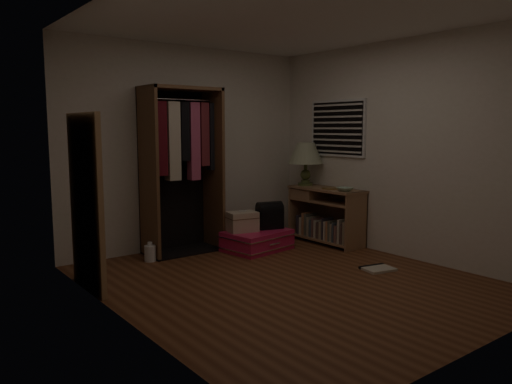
{
  "coord_description": "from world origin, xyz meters",
  "views": [
    {
      "loc": [
        -3.28,
        -3.71,
        1.56
      ],
      "look_at": [
        0.3,
        0.95,
        0.8
      ],
      "focal_mm": 35.0,
      "sensor_mm": 36.0,
      "label": 1
    }
  ],
  "objects_px": {
    "table_lamp": "(306,154)",
    "console_bookshelf": "(324,214)",
    "floor_mirror": "(86,203)",
    "train_case": "(242,222)",
    "white_jug": "(150,253)",
    "pink_suitcase": "(257,240)",
    "open_wardrobe": "(182,156)",
    "black_bag": "(270,215)"
  },
  "relations": [
    {
      "from": "floor_mirror",
      "to": "white_jug",
      "type": "xyz_separation_m",
      "value": [
        0.91,
        0.57,
        -0.75
      ]
    },
    {
      "from": "train_case",
      "to": "console_bookshelf",
      "type": "bearing_deg",
      "value": -2.2
    },
    {
      "from": "console_bookshelf",
      "to": "open_wardrobe",
      "type": "bearing_deg",
      "value": 157.46
    },
    {
      "from": "console_bookshelf",
      "to": "train_case",
      "type": "bearing_deg",
      "value": 166.53
    },
    {
      "from": "pink_suitcase",
      "to": "train_case",
      "type": "height_order",
      "value": "train_case"
    },
    {
      "from": "open_wardrobe",
      "to": "white_jug",
      "type": "relative_size",
      "value": 8.82
    },
    {
      "from": "floor_mirror",
      "to": "black_bag",
      "type": "relative_size",
      "value": 4.64
    },
    {
      "from": "pink_suitcase",
      "to": "train_case",
      "type": "distance_m",
      "value": 0.32
    },
    {
      "from": "table_lamp",
      "to": "console_bookshelf",
      "type": "bearing_deg",
      "value": -90.46
    },
    {
      "from": "pink_suitcase",
      "to": "white_jug",
      "type": "height_order",
      "value": "pink_suitcase"
    },
    {
      "from": "pink_suitcase",
      "to": "black_bag",
      "type": "bearing_deg",
      "value": -2.0
    },
    {
      "from": "pink_suitcase",
      "to": "white_jug",
      "type": "xyz_separation_m",
      "value": [
        -1.33,
        0.33,
        -0.03
      ]
    },
    {
      "from": "pink_suitcase",
      "to": "black_bag",
      "type": "relative_size",
      "value": 2.47
    },
    {
      "from": "console_bookshelf",
      "to": "open_wardrobe",
      "type": "distance_m",
      "value": 2.08
    },
    {
      "from": "train_case",
      "to": "white_jug",
      "type": "height_order",
      "value": "train_case"
    },
    {
      "from": "console_bookshelf",
      "to": "floor_mirror",
      "type": "xyz_separation_m",
      "value": [
        -3.24,
        -0.04,
        0.46
      ]
    },
    {
      "from": "floor_mirror",
      "to": "black_bag",
      "type": "distance_m",
      "value": 2.52
    },
    {
      "from": "console_bookshelf",
      "to": "table_lamp",
      "type": "bearing_deg",
      "value": 89.54
    },
    {
      "from": "floor_mirror",
      "to": "train_case",
      "type": "bearing_deg",
      "value": 8.75
    },
    {
      "from": "console_bookshelf",
      "to": "white_jug",
      "type": "distance_m",
      "value": 2.41
    },
    {
      "from": "open_wardrobe",
      "to": "white_jug",
      "type": "xyz_separation_m",
      "value": [
        -0.56,
        -0.2,
        -1.12
      ]
    },
    {
      "from": "console_bookshelf",
      "to": "black_bag",
      "type": "bearing_deg",
      "value": 163.7
    },
    {
      "from": "floor_mirror",
      "to": "train_case",
      "type": "relative_size",
      "value": 4.11
    },
    {
      "from": "console_bookshelf",
      "to": "pink_suitcase",
      "type": "bearing_deg",
      "value": 168.52
    },
    {
      "from": "pink_suitcase",
      "to": "table_lamp",
      "type": "xyz_separation_m",
      "value": [
        1.0,
        0.18,
        1.06
      ]
    },
    {
      "from": "pink_suitcase",
      "to": "open_wardrobe",
      "type": "bearing_deg",
      "value": 137.34
    },
    {
      "from": "console_bookshelf",
      "to": "train_case",
      "type": "distance_m",
      "value": 1.2
    },
    {
      "from": "open_wardrobe",
      "to": "white_jug",
      "type": "height_order",
      "value": "open_wardrobe"
    },
    {
      "from": "open_wardrobe",
      "to": "table_lamp",
      "type": "distance_m",
      "value": 1.81
    },
    {
      "from": "black_bag",
      "to": "table_lamp",
      "type": "height_order",
      "value": "table_lamp"
    },
    {
      "from": "floor_mirror",
      "to": "open_wardrobe",
      "type": "bearing_deg",
      "value": 27.67
    },
    {
      "from": "open_wardrobe",
      "to": "black_bag",
      "type": "height_order",
      "value": "open_wardrobe"
    },
    {
      "from": "floor_mirror",
      "to": "white_jug",
      "type": "height_order",
      "value": "floor_mirror"
    },
    {
      "from": "floor_mirror",
      "to": "table_lamp",
      "type": "bearing_deg",
      "value": 7.34
    },
    {
      "from": "console_bookshelf",
      "to": "table_lamp",
      "type": "relative_size",
      "value": 1.86
    },
    {
      "from": "open_wardrobe",
      "to": "floor_mirror",
      "type": "bearing_deg",
      "value": -152.33
    },
    {
      "from": "black_bag",
      "to": "table_lamp",
      "type": "distance_m",
      "value": 1.09
    },
    {
      "from": "open_wardrobe",
      "to": "floor_mirror",
      "type": "height_order",
      "value": "open_wardrobe"
    },
    {
      "from": "floor_mirror",
      "to": "black_bag",
      "type": "xyz_separation_m",
      "value": [
        2.47,
        0.26,
        -0.42
      ]
    },
    {
      "from": "white_jug",
      "to": "open_wardrobe",
      "type": "bearing_deg",
      "value": 19.46
    },
    {
      "from": "open_wardrobe",
      "to": "black_bag",
      "type": "distance_m",
      "value": 1.36
    },
    {
      "from": "open_wardrobe",
      "to": "black_bag",
      "type": "bearing_deg",
      "value": -27.03
    }
  ]
}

